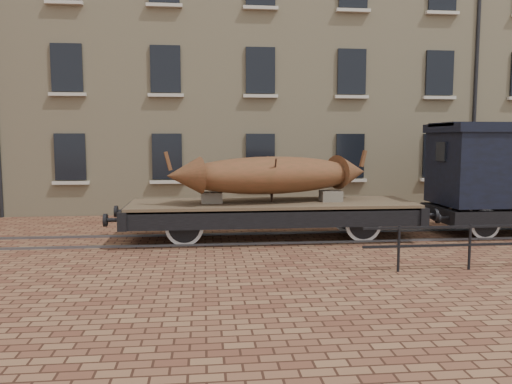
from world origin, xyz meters
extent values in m
plane|color=brown|center=(0.00, 0.00, 0.00)|extent=(90.00, 90.00, 0.00)
cube|color=#CBB88B|center=(3.00, 10.00, 7.00)|extent=(40.00, 10.00, 14.00)
cube|color=black|center=(-6.00, 4.96, 2.20)|extent=(1.10, 0.12, 1.70)
cube|color=#BEB7A5|center=(-6.00, 4.90, 1.25)|extent=(1.30, 0.18, 0.12)
cube|color=black|center=(-2.50, 4.96, 2.20)|extent=(1.10, 0.12, 1.70)
cube|color=#BEB7A5|center=(-2.50, 4.90, 1.25)|extent=(1.30, 0.18, 0.12)
cube|color=black|center=(1.00, 4.96, 2.20)|extent=(1.10, 0.12, 1.70)
cube|color=#BEB7A5|center=(1.00, 4.90, 1.25)|extent=(1.30, 0.18, 0.12)
cube|color=black|center=(4.50, 4.96, 2.20)|extent=(1.10, 0.12, 1.70)
cube|color=#BEB7A5|center=(4.50, 4.90, 1.25)|extent=(1.30, 0.18, 0.12)
cube|color=black|center=(8.00, 4.96, 2.20)|extent=(1.10, 0.12, 1.70)
cube|color=#BEB7A5|center=(8.00, 4.90, 1.25)|extent=(1.30, 0.18, 0.12)
cube|color=black|center=(-6.00, 4.96, 5.40)|extent=(1.10, 0.12, 1.70)
cube|color=#BEB7A5|center=(-6.00, 4.90, 4.45)|extent=(1.30, 0.18, 0.12)
cube|color=black|center=(-2.50, 4.96, 5.40)|extent=(1.10, 0.12, 1.70)
cube|color=#BEB7A5|center=(-2.50, 4.90, 4.45)|extent=(1.30, 0.18, 0.12)
cube|color=black|center=(1.00, 4.96, 5.40)|extent=(1.10, 0.12, 1.70)
cube|color=#BEB7A5|center=(1.00, 4.90, 4.45)|extent=(1.30, 0.18, 0.12)
cube|color=black|center=(4.50, 4.96, 5.40)|extent=(1.10, 0.12, 1.70)
cube|color=#BEB7A5|center=(4.50, 4.90, 4.45)|extent=(1.30, 0.18, 0.12)
cube|color=black|center=(8.00, 4.96, 5.40)|extent=(1.10, 0.12, 1.70)
cube|color=#BEB7A5|center=(8.00, 4.90, 4.45)|extent=(1.30, 0.18, 0.12)
cube|color=#BEB7A5|center=(-6.00, 4.90, 7.65)|extent=(1.30, 0.18, 0.12)
cube|color=#BEB7A5|center=(-2.50, 4.90, 7.65)|extent=(1.30, 0.18, 0.12)
cube|color=#BEB7A5|center=(1.00, 4.90, 7.65)|extent=(1.30, 0.18, 0.12)
cube|color=#BEB7A5|center=(4.50, 4.90, 7.65)|extent=(1.30, 0.18, 0.12)
cube|color=#BEB7A5|center=(8.00, 4.90, 7.65)|extent=(1.30, 0.18, 0.12)
cylinder|color=black|center=(9.50, 4.95, 7.00)|extent=(0.14, 0.14, 14.00)
cube|color=#59595E|center=(0.00, -0.72, 0.03)|extent=(30.00, 0.08, 0.06)
cube|color=#59595E|center=(0.00, 0.72, 0.03)|extent=(30.00, 0.08, 0.06)
cylinder|color=black|center=(3.00, -3.80, 0.50)|extent=(0.06, 0.06, 1.00)
cylinder|color=black|center=(4.60, -3.80, 0.50)|extent=(0.06, 0.06, 1.00)
cube|color=brown|center=(0.78, 0.00, 1.00)|extent=(7.99, 2.34, 0.13)
cube|color=black|center=(0.78, -1.09, 0.75)|extent=(7.99, 0.17, 0.48)
cube|color=black|center=(0.78, 1.09, 0.75)|extent=(7.99, 0.17, 0.48)
cube|color=black|center=(-3.21, 0.00, 0.75)|extent=(0.23, 2.45, 0.48)
cylinder|color=black|center=(-3.51, -0.80, 0.75)|extent=(0.37, 0.11, 0.11)
cylinder|color=black|center=(-3.69, -0.80, 0.75)|extent=(0.09, 0.34, 0.34)
cylinder|color=black|center=(-3.51, 0.80, 0.75)|extent=(0.37, 0.11, 0.11)
cylinder|color=black|center=(-3.69, 0.80, 0.75)|extent=(0.09, 0.34, 0.34)
cube|color=black|center=(4.77, 0.00, 0.75)|extent=(0.23, 2.45, 0.48)
cylinder|color=black|center=(5.07, -0.80, 0.75)|extent=(0.37, 0.11, 0.11)
cylinder|color=black|center=(5.25, -0.80, 0.75)|extent=(0.09, 0.34, 0.34)
cylinder|color=black|center=(5.07, 0.80, 0.75)|extent=(0.37, 0.11, 0.11)
cylinder|color=black|center=(5.25, 0.80, 0.75)|extent=(0.09, 0.34, 0.34)
cylinder|color=black|center=(-1.67, 0.00, 0.51)|extent=(0.11, 2.02, 0.11)
cylinder|color=silver|center=(-1.67, -0.72, 0.51)|extent=(1.02, 0.07, 1.02)
cylinder|color=black|center=(-1.67, -0.72, 0.51)|extent=(0.84, 0.11, 0.84)
cube|color=black|center=(-1.67, -0.85, 0.77)|extent=(0.96, 0.09, 0.11)
cylinder|color=silver|center=(-1.67, 0.72, 0.51)|extent=(1.02, 0.07, 1.02)
cylinder|color=black|center=(-1.67, 0.72, 0.51)|extent=(0.84, 0.11, 0.84)
cube|color=black|center=(-1.67, 0.85, 0.77)|extent=(0.96, 0.09, 0.11)
cylinder|color=black|center=(3.23, 0.00, 0.51)|extent=(0.11, 2.02, 0.11)
cylinder|color=silver|center=(3.23, -0.72, 0.51)|extent=(1.02, 0.07, 1.02)
cylinder|color=black|center=(3.23, -0.72, 0.51)|extent=(0.84, 0.11, 0.84)
cube|color=black|center=(3.23, -0.85, 0.77)|extent=(0.96, 0.09, 0.11)
cylinder|color=silver|center=(3.23, 0.72, 0.51)|extent=(1.02, 0.07, 1.02)
cylinder|color=black|center=(3.23, 0.72, 0.51)|extent=(0.84, 0.11, 0.84)
cube|color=black|center=(3.23, 0.85, 0.77)|extent=(0.96, 0.09, 0.11)
cube|color=black|center=(0.78, 0.00, 0.59)|extent=(4.26, 0.06, 0.06)
cube|color=gray|center=(-0.93, 0.00, 1.21)|extent=(0.59, 0.53, 0.30)
cube|color=gray|center=(2.48, 0.00, 1.21)|extent=(0.59, 0.53, 0.30)
ellipsoid|color=brown|center=(0.77, 0.00, 1.83)|extent=(5.49, 2.69, 1.05)
cone|color=brown|center=(-1.68, -0.52, 1.87)|extent=(1.10, 1.17, 1.00)
cube|color=brown|center=(-2.07, -0.60, 2.26)|extent=(0.23, 0.15, 0.51)
cone|color=brown|center=(3.21, 0.52, 1.87)|extent=(1.10, 1.17, 1.00)
cube|color=brown|center=(3.61, 0.60, 2.26)|extent=(0.23, 0.15, 0.51)
cylinder|color=#3C2A20|center=(0.77, -0.43, 1.69)|extent=(0.05, 0.90, 1.29)
cylinder|color=#3C2A20|center=(0.77, 0.43, 1.69)|extent=(0.05, 0.90, 1.29)
cube|color=black|center=(8.53, 1.01, 0.64)|extent=(5.51, 0.15, 0.41)
cube|color=black|center=(5.77, 0.00, 0.64)|extent=(0.20, 2.21, 0.41)
cylinder|color=black|center=(5.36, -0.74, 0.64)|extent=(0.07, 0.29, 0.29)
cylinder|color=black|center=(5.36, 0.74, 0.64)|extent=(0.07, 0.29, 0.29)
cylinder|color=black|center=(6.78, 0.00, 0.44)|extent=(0.09, 1.75, 0.09)
cylinder|color=silver|center=(6.78, -0.72, 0.44)|extent=(0.88, 0.06, 0.88)
cylinder|color=black|center=(6.78, -0.72, 0.44)|extent=(0.72, 0.09, 0.72)
cylinder|color=silver|center=(6.78, 0.72, 0.44)|extent=(0.88, 0.06, 0.88)
cylinder|color=black|center=(6.78, 0.72, 0.44)|extent=(0.72, 0.09, 0.72)
cube|color=black|center=(5.75, 0.00, 2.48)|extent=(0.07, 0.55, 0.55)
camera|label=1|loc=(-1.13, -13.91, 2.82)|focal=35.00mm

